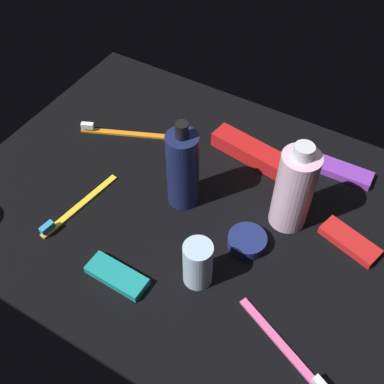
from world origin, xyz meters
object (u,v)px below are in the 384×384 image
at_px(toothbrush_orange, 118,131).
at_px(cream_tin_left, 247,241).
at_px(deodorant_stick, 198,264).
at_px(snack_bar_teal, 117,276).
at_px(toothbrush_pink, 288,350).
at_px(toothpaste_box_red, 253,153).
at_px(toothbrush_yellow, 75,208).
at_px(bodywash_bottle, 294,189).
at_px(lotion_bottle, 183,169).
at_px(snack_bar_red, 350,241).
at_px(snack_bar_purple, 345,172).

distance_m(toothbrush_orange, cream_tin_left, 0.38).
height_order(deodorant_stick, snack_bar_teal, deodorant_stick).
bearing_deg(toothbrush_pink, toothpaste_box_red, -56.95).
height_order(toothbrush_orange, toothbrush_yellow, same).
distance_m(deodorant_stick, toothbrush_pink, 0.18).
height_order(toothbrush_yellow, snack_bar_teal, toothbrush_yellow).
height_order(bodywash_bottle, toothbrush_yellow, bodywash_bottle).
height_order(toothbrush_orange, cream_tin_left, same).
xyz_separation_m(deodorant_stick, toothbrush_yellow, (0.26, -0.01, -0.04)).
height_order(toothpaste_box_red, snack_bar_teal, toothpaste_box_red).
bearing_deg(cream_tin_left, toothbrush_pink, 133.96).
xyz_separation_m(toothpaste_box_red, cream_tin_left, (-0.08, 0.19, -0.01)).
relative_size(lotion_bottle, snack_bar_teal, 1.78).
bearing_deg(toothbrush_yellow, bodywash_bottle, -152.70).
xyz_separation_m(lotion_bottle, cream_tin_left, (-0.15, 0.03, -0.07)).
relative_size(deodorant_stick, cream_tin_left, 1.35).
relative_size(snack_bar_red, cream_tin_left, 1.56).
xyz_separation_m(bodywash_bottle, cream_tin_left, (0.04, 0.09, -0.07)).
distance_m(toothbrush_orange, toothbrush_yellow, 0.21).
bearing_deg(toothbrush_pink, snack_bar_red, -94.27).
height_order(deodorant_stick, toothbrush_yellow, deodorant_stick).
height_order(toothpaste_box_red, snack_bar_purple, toothpaste_box_red).
relative_size(toothbrush_pink, snack_bar_purple, 1.63).
height_order(bodywash_bottle, toothbrush_orange, bodywash_bottle).
relative_size(toothbrush_orange, toothbrush_yellow, 0.95).
distance_m(toothpaste_box_red, snack_bar_purple, 0.18).
relative_size(toothbrush_pink, cream_tin_left, 2.54).
relative_size(snack_bar_teal, snack_bar_purple, 1.00).
bearing_deg(bodywash_bottle, snack_bar_red, -177.50).
distance_m(snack_bar_purple, cream_tin_left, 0.26).
bearing_deg(deodorant_stick, snack_bar_red, -135.19).
relative_size(lotion_bottle, cream_tin_left, 2.76).
relative_size(bodywash_bottle, deodorant_stick, 2.02).
distance_m(deodorant_stick, snack_bar_purple, 0.37).
bearing_deg(snack_bar_purple, snack_bar_teal, 57.54).
height_order(bodywash_bottle, deodorant_stick, bodywash_bottle).
height_order(snack_bar_red, cream_tin_left, cream_tin_left).
xyz_separation_m(deodorant_stick, toothbrush_orange, (0.32, -0.21, -0.04)).
xyz_separation_m(lotion_bottle, toothbrush_orange, (0.21, -0.08, -0.07)).
height_order(snack_bar_teal, cream_tin_left, cream_tin_left).
bearing_deg(bodywash_bottle, toothbrush_yellow, 27.30).
bearing_deg(toothbrush_orange, deodorant_stick, 146.01).
height_order(toothbrush_yellow, snack_bar_red, toothbrush_yellow).
xyz_separation_m(toothbrush_pink, snack_bar_teal, (0.29, 0.03, 0.00)).
xyz_separation_m(deodorant_stick, snack_bar_purple, (-0.13, -0.34, -0.04)).
height_order(toothbrush_pink, toothpaste_box_red, toothpaste_box_red).
distance_m(bodywash_bottle, snack_bar_teal, 0.32).
bearing_deg(lotion_bottle, toothbrush_pink, 148.57).
relative_size(deodorant_stick, toothbrush_pink, 0.53).
bearing_deg(cream_tin_left, toothbrush_orange, -17.76).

